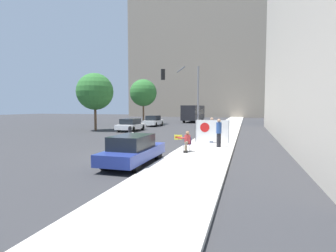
{
  "coord_description": "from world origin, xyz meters",
  "views": [
    {
      "loc": [
        5.71,
        -12.57,
        2.68
      ],
      "look_at": [
        0.92,
        3.4,
        1.49
      ],
      "focal_mm": 28.0,
      "sensor_mm": 36.0,
      "label": 1
    }
  ],
  "objects_px": {
    "car_on_road_midblock": "(153,121)",
    "motorcycle_on_road": "(130,134)",
    "car_on_road_nearest": "(131,125)",
    "city_bus_on_road": "(194,112)",
    "seated_protester": "(187,141)",
    "parked_car_curbside": "(133,150)",
    "street_tree_midblock": "(143,93)",
    "pedestrian_behind": "(212,130)",
    "jogger_on_sidewalk": "(219,133)",
    "traffic_light_pole": "(185,90)",
    "street_tree_near_curb": "(95,92)",
    "protest_banner": "(212,131)"
  },
  "relations": [
    {
      "from": "car_on_road_midblock",
      "to": "motorcycle_on_road",
      "type": "relative_size",
      "value": 2.01
    },
    {
      "from": "car_on_road_nearest",
      "to": "city_bus_on_road",
      "type": "bearing_deg",
      "value": 81.6
    },
    {
      "from": "seated_protester",
      "to": "parked_car_curbside",
      "type": "distance_m",
      "value": 3.9
    },
    {
      "from": "seated_protester",
      "to": "car_on_road_midblock",
      "type": "distance_m",
      "value": 22.7
    },
    {
      "from": "car_on_road_midblock",
      "to": "motorcycle_on_road",
      "type": "distance_m",
      "value": 16.37
    },
    {
      "from": "street_tree_midblock",
      "to": "car_on_road_nearest",
      "type": "bearing_deg",
      "value": -74.65
    },
    {
      "from": "seated_protester",
      "to": "city_bus_on_road",
      "type": "distance_m",
      "value": 34.2
    },
    {
      "from": "seated_protester",
      "to": "street_tree_midblock",
      "type": "bearing_deg",
      "value": 131.93
    },
    {
      "from": "parked_car_curbside",
      "to": "pedestrian_behind",
      "type": "bearing_deg",
      "value": 71.2
    },
    {
      "from": "jogger_on_sidewalk",
      "to": "car_on_road_midblock",
      "type": "relative_size",
      "value": 0.42
    },
    {
      "from": "seated_protester",
      "to": "traffic_light_pole",
      "type": "relative_size",
      "value": 0.2
    },
    {
      "from": "street_tree_near_curb",
      "to": "car_on_road_nearest",
      "type": "bearing_deg",
      "value": 7.63
    },
    {
      "from": "protest_banner",
      "to": "car_on_road_nearest",
      "type": "height_order",
      "value": "protest_banner"
    },
    {
      "from": "pedestrian_behind",
      "to": "motorcycle_on_road",
      "type": "relative_size",
      "value": 0.84
    },
    {
      "from": "traffic_light_pole",
      "to": "parked_car_curbside",
      "type": "xyz_separation_m",
      "value": [
        -0.26,
        -9.7,
        -3.4
      ]
    },
    {
      "from": "street_tree_midblock",
      "to": "jogger_on_sidewalk",
      "type": "bearing_deg",
      "value": -57.43
    },
    {
      "from": "seated_protester",
      "to": "protest_banner",
      "type": "bearing_deg",
      "value": 92.53
    },
    {
      "from": "traffic_light_pole",
      "to": "car_on_road_nearest",
      "type": "height_order",
      "value": "traffic_light_pole"
    },
    {
      "from": "pedestrian_behind",
      "to": "car_on_road_nearest",
      "type": "distance_m",
      "value": 13.11
    },
    {
      "from": "car_on_road_nearest",
      "to": "protest_banner",
      "type": "bearing_deg",
      "value": -39.55
    },
    {
      "from": "street_tree_midblock",
      "to": "motorcycle_on_road",
      "type": "bearing_deg",
      "value": -70.94
    },
    {
      "from": "seated_protester",
      "to": "street_tree_near_curb",
      "type": "bearing_deg",
      "value": 153.07
    },
    {
      "from": "protest_banner",
      "to": "city_bus_on_road",
      "type": "distance_m",
      "value": 30.3
    },
    {
      "from": "street_tree_near_curb",
      "to": "street_tree_midblock",
      "type": "bearing_deg",
      "value": 85.39
    },
    {
      "from": "pedestrian_behind",
      "to": "protest_banner",
      "type": "relative_size",
      "value": 0.75
    },
    {
      "from": "jogger_on_sidewalk",
      "to": "street_tree_near_curb",
      "type": "relative_size",
      "value": 0.27
    },
    {
      "from": "traffic_light_pole",
      "to": "parked_car_curbside",
      "type": "distance_m",
      "value": 10.28
    },
    {
      "from": "motorcycle_on_road",
      "to": "street_tree_midblock",
      "type": "distance_m",
      "value": 21.31
    },
    {
      "from": "jogger_on_sidewalk",
      "to": "street_tree_near_curb",
      "type": "distance_m",
      "value": 18.33
    },
    {
      "from": "pedestrian_behind",
      "to": "parked_car_curbside",
      "type": "height_order",
      "value": "pedestrian_behind"
    },
    {
      "from": "traffic_light_pole",
      "to": "car_on_road_midblock",
      "type": "xyz_separation_m",
      "value": [
        -7.95,
        14.38,
        -3.35
      ]
    },
    {
      "from": "pedestrian_behind",
      "to": "traffic_light_pole",
      "type": "relative_size",
      "value": 0.31
    },
    {
      "from": "motorcycle_on_road",
      "to": "car_on_road_midblock",
      "type": "bearing_deg",
      "value": 103.23
    },
    {
      "from": "protest_banner",
      "to": "car_on_road_nearest",
      "type": "relative_size",
      "value": 0.54
    },
    {
      "from": "seated_protester",
      "to": "street_tree_near_curb",
      "type": "distance_m",
      "value": 18.49
    },
    {
      "from": "city_bus_on_road",
      "to": "street_tree_near_curb",
      "type": "height_order",
      "value": "street_tree_near_curb"
    },
    {
      "from": "car_on_road_midblock",
      "to": "seated_protester",
      "type": "bearing_deg",
      "value": -65.31
    },
    {
      "from": "protest_banner",
      "to": "street_tree_near_curb",
      "type": "bearing_deg",
      "value": 151.42
    },
    {
      "from": "protest_banner",
      "to": "city_bus_on_road",
      "type": "xyz_separation_m",
      "value": [
        -7.11,
        29.44,
        0.74
      ]
    },
    {
      "from": "seated_protester",
      "to": "city_bus_on_road",
      "type": "relative_size",
      "value": 0.11
    },
    {
      "from": "street_tree_near_curb",
      "to": "seated_protester",
      "type": "bearing_deg",
      "value": -41.64
    },
    {
      "from": "pedestrian_behind",
      "to": "car_on_road_midblock",
      "type": "xyz_separation_m",
      "value": [
        -10.35,
        16.27,
        -0.32
      ]
    },
    {
      "from": "seated_protester",
      "to": "motorcycle_on_road",
      "type": "xyz_separation_m",
      "value": [
        -5.74,
        4.69,
        -0.24
      ]
    },
    {
      "from": "protest_banner",
      "to": "traffic_light_pole",
      "type": "relative_size",
      "value": 0.41
    },
    {
      "from": "jogger_on_sidewalk",
      "to": "traffic_light_pole",
      "type": "relative_size",
      "value": 0.31
    },
    {
      "from": "seated_protester",
      "to": "jogger_on_sidewalk",
      "type": "distance_m",
      "value": 2.78
    },
    {
      "from": "jogger_on_sidewalk",
      "to": "car_on_road_midblock",
      "type": "bearing_deg",
      "value": -32.28
    },
    {
      "from": "car_on_road_midblock",
      "to": "street_tree_near_curb",
      "type": "xyz_separation_m",
      "value": [
        -4.06,
        -8.59,
        3.75
      ]
    },
    {
      "from": "city_bus_on_road",
      "to": "street_tree_midblock",
      "type": "xyz_separation_m",
      "value": [
        -6.33,
        -9.24,
        3.25
      ]
    },
    {
      "from": "protest_banner",
      "to": "pedestrian_behind",
      "type": "bearing_deg",
      "value": 100.61
    }
  ]
}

